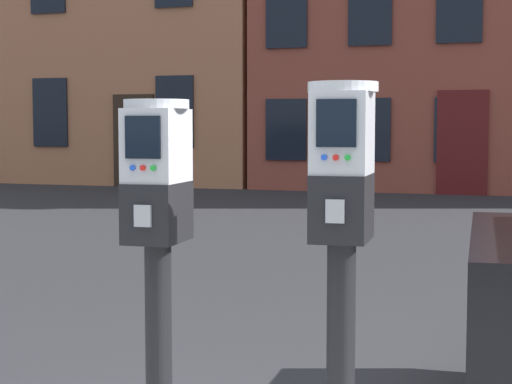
# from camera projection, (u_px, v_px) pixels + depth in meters

# --- Properties ---
(parking_meter_near_kerb) EXTENTS (0.23, 0.26, 1.33)m
(parking_meter_near_kerb) POSITION_uv_depth(u_px,v_px,m) (157.00, 224.00, 2.76)
(parking_meter_near_kerb) COLOR black
(parking_meter_near_kerb) RESTS_ON sidewalk_slab
(parking_meter_twin_adjacent) EXTENTS (0.23, 0.26, 1.38)m
(parking_meter_twin_adjacent) POSITION_uv_depth(u_px,v_px,m) (342.00, 221.00, 2.57)
(parking_meter_twin_adjacent) COLOR black
(parking_meter_twin_adjacent) RESTS_ON sidewalk_slab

